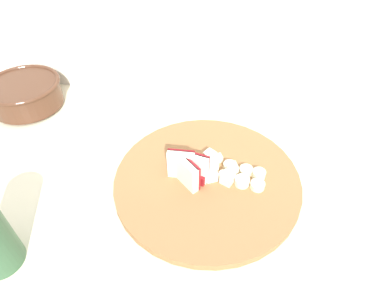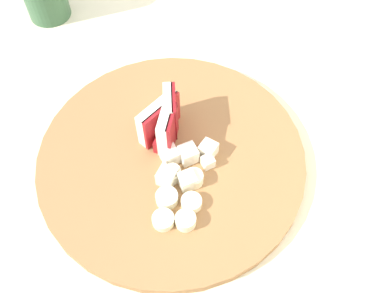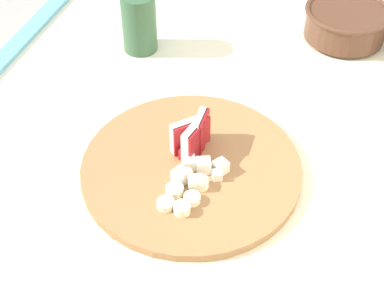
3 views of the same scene
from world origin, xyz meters
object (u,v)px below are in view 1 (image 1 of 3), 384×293
Objects in this scene: cutting_board at (207,180)px; banana_slice_rows at (243,176)px; apple_wedge_fan at (187,168)px; ceramic_bowl at (25,93)px; apple_dice_pile at (216,170)px.

cutting_board is 0.07m from banana_slice_rows.
apple_wedge_fan is 0.45× the size of ceramic_bowl.
apple_wedge_fan reaches higher than cutting_board.
ceramic_bowl reaches higher than banana_slice_rows.
cutting_board is 4.52× the size of apple_wedge_fan.
cutting_board is 4.02× the size of banana_slice_rows.
apple_dice_pile reaches higher than banana_slice_rows.
apple_dice_pile is 0.49× the size of ceramic_bowl.
apple_wedge_fan is (-0.04, -0.01, 0.04)m from cutting_board.
banana_slice_rows is (0.05, -0.01, -0.00)m from apple_dice_pile.
apple_wedge_fan reaches higher than banana_slice_rows.
apple_dice_pile is at bearing 43.91° from cutting_board.
cutting_board is at bearing 10.98° from apple_wedge_fan.
ceramic_bowl is (-0.53, 0.18, 0.02)m from banana_slice_rows.
ceramic_bowl is at bearing 155.77° from apple_wedge_fan.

